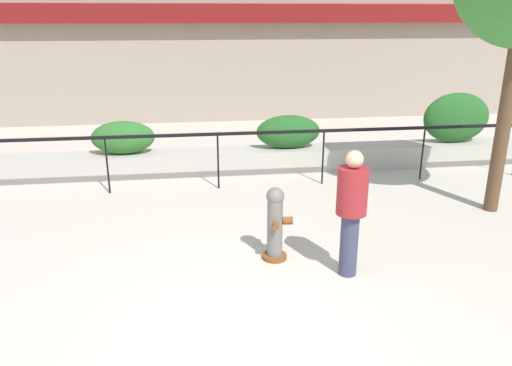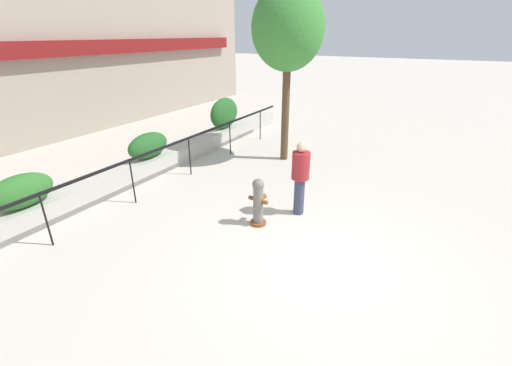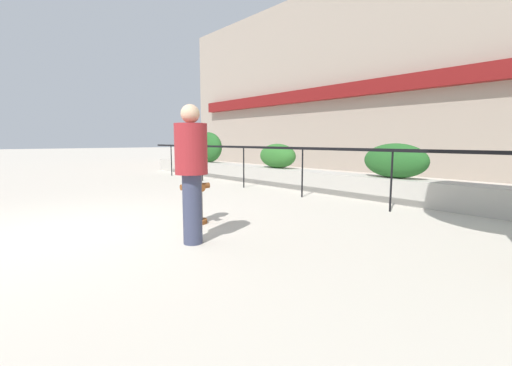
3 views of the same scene
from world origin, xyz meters
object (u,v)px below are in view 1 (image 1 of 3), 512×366
at_px(pedestrian, 351,206).
at_px(fire_hydrant, 275,223).
at_px(hedge_bush_3, 456,118).
at_px(hedge_bush_1, 123,138).
at_px(hedge_bush_2, 288,132).

bearing_deg(pedestrian, fire_hydrant, 147.19).
distance_m(fire_hydrant, pedestrian, 1.15).
height_order(hedge_bush_3, pedestrian, pedestrian).
height_order(hedge_bush_1, fire_hydrant, hedge_bush_1).
distance_m(hedge_bush_1, fire_hydrant, 4.98).
bearing_deg(hedge_bush_3, fire_hydrant, -139.38).
bearing_deg(pedestrian, hedge_bush_1, 125.45).
bearing_deg(fire_hydrant, hedge_bush_2, 76.43).
bearing_deg(hedge_bush_3, hedge_bush_2, 180.00).
bearing_deg(hedge_bush_2, fire_hydrant, -103.57).
xyz_separation_m(fire_hydrant, pedestrian, (0.90, -0.58, 0.44)).
bearing_deg(fire_hydrant, hedge_bush_3, 40.62).
xyz_separation_m(hedge_bush_3, fire_hydrant, (-4.97, -4.26, -0.52)).
relative_size(hedge_bush_2, fire_hydrant, 1.32).
height_order(hedge_bush_1, pedestrian, pedestrian).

